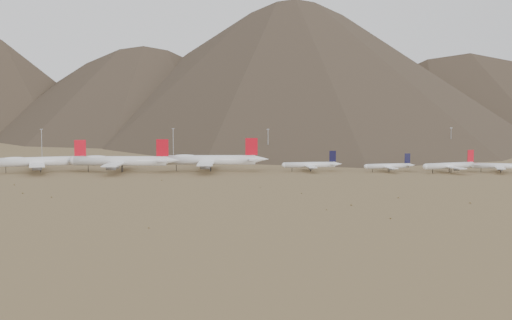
{
  "coord_description": "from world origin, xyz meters",
  "views": [
    {
      "loc": [
        -9.16,
        -454.78,
        54.09
      ],
      "look_at": [
        15.16,
        30.0,
        8.61
      ],
      "focal_mm": 50.0,
      "sensor_mm": 36.0,
      "label": 1
    }
  ],
  "objects_px": {
    "narrowbody_a": "(311,165)",
    "control_tower": "(269,154)",
    "widebody_east": "(209,160)",
    "narrowbody_b": "(389,166)",
    "widebody_west": "(39,161)",
    "widebody_centre": "(121,161)"
  },
  "relations": [
    {
      "from": "widebody_west",
      "to": "narrowbody_a",
      "type": "distance_m",
      "value": 187.89
    },
    {
      "from": "widebody_east",
      "to": "narrowbody_b",
      "type": "distance_m",
      "value": 124.85
    },
    {
      "from": "widebody_east",
      "to": "narrowbody_b",
      "type": "bearing_deg",
      "value": -2.8
    },
    {
      "from": "narrowbody_a",
      "to": "control_tower",
      "type": "bearing_deg",
      "value": 100.12
    },
    {
      "from": "narrowbody_b",
      "to": "narrowbody_a",
      "type": "bearing_deg",
      "value": 163.52
    },
    {
      "from": "narrowbody_a",
      "to": "widebody_west",
      "type": "bearing_deg",
      "value": 173.2
    },
    {
      "from": "narrowbody_a",
      "to": "narrowbody_b",
      "type": "height_order",
      "value": "narrowbody_a"
    },
    {
      "from": "control_tower",
      "to": "widebody_west",
      "type": "bearing_deg",
      "value": -153.79
    },
    {
      "from": "narrowbody_a",
      "to": "control_tower",
      "type": "relative_size",
      "value": 3.58
    },
    {
      "from": "widebody_centre",
      "to": "control_tower",
      "type": "bearing_deg",
      "value": 41.89
    },
    {
      "from": "widebody_centre",
      "to": "narrowbody_b",
      "type": "bearing_deg",
      "value": 2.03
    },
    {
      "from": "widebody_east",
      "to": "narrowbody_a",
      "type": "height_order",
      "value": "widebody_east"
    },
    {
      "from": "narrowbody_a",
      "to": "control_tower",
      "type": "xyz_separation_m",
      "value": [
        -23.88,
        84.41,
        0.71
      ]
    },
    {
      "from": "narrowbody_a",
      "to": "widebody_east",
      "type": "bearing_deg",
      "value": 170.54
    },
    {
      "from": "widebody_west",
      "to": "narrowbody_b",
      "type": "height_order",
      "value": "widebody_west"
    },
    {
      "from": "control_tower",
      "to": "narrowbody_b",
      "type": "bearing_deg",
      "value": -49.46
    },
    {
      "from": "widebody_east",
      "to": "narrowbody_a",
      "type": "distance_m",
      "value": 71.1
    },
    {
      "from": "widebody_west",
      "to": "narrowbody_a",
      "type": "relative_size",
      "value": 1.67
    },
    {
      "from": "widebody_west",
      "to": "widebody_east",
      "type": "xyz_separation_m",
      "value": [
        116.96,
        0.99,
        0.46
      ]
    },
    {
      "from": "widebody_west",
      "to": "widebody_east",
      "type": "bearing_deg",
      "value": -14.24
    },
    {
      "from": "widebody_east",
      "to": "control_tower",
      "type": "bearing_deg",
      "value": 61.61
    },
    {
      "from": "widebody_west",
      "to": "widebody_centre",
      "type": "distance_m",
      "value": 56.09
    }
  ]
}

